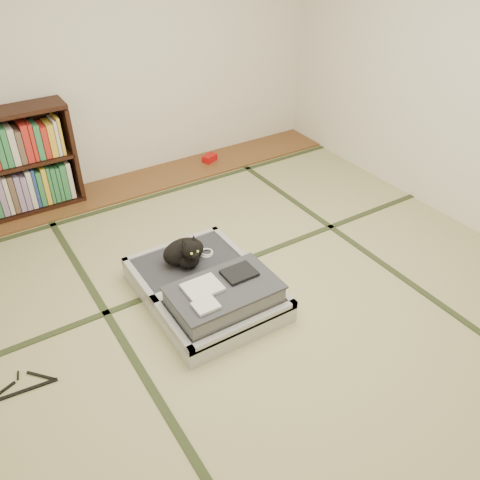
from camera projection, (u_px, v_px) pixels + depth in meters
floor at (260, 294)px, 3.62m from camera, size 4.50×4.50×0.00m
wood_strip at (146, 181)px, 5.01m from camera, size 4.00×0.50×0.02m
red_item at (210, 158)px, 5.32m from camera, size 0.17×0.14×0.07m
room_shell at (266, 93)px, 2.79m from camera, size 4.50×4.50×4.50m
tatami_borders at (225, 259)px, 3.97m from camera, size 4.00×4.50×0.01m
suitcase at (208, 290)px, 3.50m from camera, size 0.80×1.07×0.31m
cat at (185, 252)px, 3.60m from camera, size 0.36×0.36×0.29m
cable_coil at (206, 253)px, 3.76m from camera, size 0.11×0.11×0.03m
hanger at (22, 387)px, 2.94m from camera, size 0.40×0.20×0.01m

